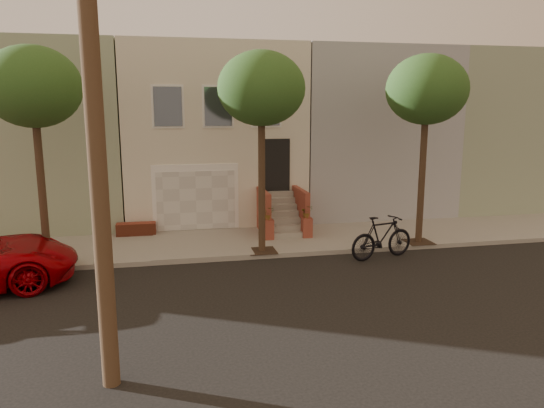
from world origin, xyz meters
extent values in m
plane|color=black|center=(0.00, 0.00, 0.00)|extent=(90.00, 90.00, 0.00)
cube|color=gray|center=(0.00, 5.35, 0.07)|extent=(40.00, 3.70, 0.15)
cube|color=beige|center=(0.00, 11.20, 3.65)|extent=(7.00, 8.00, 7.00)
cube|color=gray|center=(-6.80, 11.20, 3.65)|extent=(6.50, 8.00, 7.00)
cube|color=gray|center=(6.80, 11.20, 3.65)|extent=(6.50, 8.00, 7.00)
cube|color=gray|center=(13.30, 11.20, 3.65)|extent=(6.50, 8.00, 7.00)
cube|color=white|center=(-0.90, 7.22, 1.40)|extent=(3.20, 0.12, 2.50)
cube|color=silver|center=(-0.90, 7.16, 1.30)|extent=(2.90, 0.06, 2.20)
cube|color=gray|center=(-0.90, 5.35, 0.16)|extent=(3.20, 3.70, 0.02)
cube|color=brown|center=(-3.10, 6.90, 0.37)|extent=(1.40, 0.45, 0.44)
cube|color=black|center=(2.20, 7.17, 2.55)|extent=(1.00, 0.06, 2.00)
cube|color=#3F4751|center=(-1.80, 7.17, 4.75)|extent=(1.00, 0.06, 1.40)
cube|color=white|center=(-1.80, 7.19, 4.75)|extent=(1.15, 0.05, 1.55)
cube|color=#3F4751|center=(0.00, 7.17, 4.75)|extent=(1.00, 0.06, 1.40)
cube|color=white|center=(0.00, 7.19, 4.75)|extent=(1.15, 0.05, 1.55)
cube|color=#3F4751|center=(1.80, 7.17, 4.75)|extent=(1.00, 0.06, 1.40)
cube|color=white|center=(1.80, 7.19, 4.75)|extent=(1.15, 0.05, 1.55)
cube|color=gray|center=(2.20, 5.38, 0.25)|extent=(1.20, 0.28, 0.20)
cube|color=gray|center=(2.20, 5.66, 0.45)|extent=(1.20, 0.28, 0.20)
cube|color=gray|center=(2.20, 5.94, 0.65)|extent=(1.20, 0.28, 0.20)
cube|color=gray|center=(2.20, 6.22, 0.85)|extent=(1.20, 0.28, 0.20)
cube|color=gray|center=(2.20, 6.50, 1.05)|extent=(1.20, 0.28, 0.20)
cube|color=gray|center=(2.20, 6.78, 1.25)|extent=(1.20, 0.28, 0.20)
cube|color=gray|center=(2.20, 7.06, 1.45)|extent=(1.20, 0.28, 0.20)
cube|color=brown|center=(1.50, 6.22, 0.95)|extent=(0.18, 1.96, 1.60)
cube|color=brown|center=(2.90, 6.22, 0.95)|extent=(0.18, 1.96, 1.60)
cube|color=brown|center=(1.50, 5.34, 0.50)|extent=(0.35, 0.35, 0.70)
imported|color=#244F1C|center=(1.50, 5.34, 1.07)|extent=(0.40, 0.35, 0.45)
cube|color=brown|center=(2.90, 5.34, 0.50)|extent=(0.35, 0.35, 0.70)
imported|color=#244F1C|center=(2.90, 5.34, 1.07)|extent=(0.41, 0.35, 0.45)
cube|color=#2D2116|center=(-5.50, 3.90, 0.15)|extent=(0.90, 0.90, 0.02)
cylinder|color=#39281A|center=(-5.50, 3.90, 2.25)|extent=(0.22, 0.22, 4.20)
ellipsoid|color=#244F1C|center=(-5.50, 3.90, 5.30)|extent=(2.70, 2.57, 2.29)
cube|color=#2D2116|center=(1.00, 3.90, 0.15)|extent=(0.90, 0.90, 0.02)
cylinder|color=#39281A|center=(1.00, 3.90, 2.25)|extent=(0.22, 0.22, 4.20)
ellipsoid|color=#244F1C|center=(1.00, 3.90, 5.30)|extent=(2.70, 2.57, 2.29)
cube|color=#2D2116|center=(6.50, 3.90, 0.15)|extent=(0.90, 0.90, 0.02)
cylinder|color=#39281A|center=(6.50, 3.90, 2.25)|extent=(0.22, 0.22, 4.20)
ellipsoid|color=#244F1C|center=(6.50, 3.90, 5.30)|extent=(2.70, 2.57, 2.29)
cylinder|color=#493221|center=(-3.00, -3.20, 5.00)|extent=(0.30, 0.30, 10.00)
imported|color=black|center=(4.66, 2.81, 0.69)|extent=(2.40, 1.21, 1.39)
camera|label=1|loc=(-1.91, -11.72, 4.77)|focal=33.59mm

